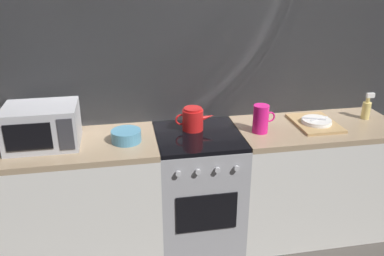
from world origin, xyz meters
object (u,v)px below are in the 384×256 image
stove_unit (198,190)px  mixing_bowl (126,136)px  kettle (193,119)px  pitcher (261,119)px  microwave (42,126)px  spray_bottle (367,109)px  dish_pile (315,122)px

stove_unit → mixing_bowl: mixing_bowl is taller
stove_unit → mixing_bowl: 0.70m
kettle → pitcher: pitcher is taller
kettle → mixing_bowl: (-0.48, -0.12, -0.04)m
microwave → pitcher: microwave is taller
mixing_bowl → spray_bottle: (1.82, 0.10, 0.04)m
stove_unit → mixing_bowl: size_ratio=4.50×
pitcher → spray_bottle: (0.88, 0.10, -0.02)m
pitcher → microwave: bearing=177.9°
stove_unit → mixing_bowl: (-0.50, -0.03, 0.49)m
stove_unit → kettle: 0.54m
microwave → pitcher: bearing=-2.1°
pitcher → stove_unit: bearing=174.8°
microwave → spray_bottle: 2.35m
pitcher → spray_bottle: spray_bottle is taller
microwave → pitcher: 1.47m
mixing_bowl → pitcher: bearing=-0.6°
spray_bottle → pitcher: bearing=-173.2°
microwave → mixing_bowl: microwave is taller
microwave → pitcher: size_ratio=2.30×
kettle → spray_bottle: bearing=-1.0°
microwave → dish_pile: microwave is taller
microwave → spray_bottle: (2.35, 0.05, -0.06)m
microwave → mixing_bowl: (0.53, -0.04, -0.10)m
mixing_bowl → pitcher: (0.94, -0.01, 0.06)m
stove_unit → dish_pile: (0.88, 0.01, 0.47)m
microwave → kettle: size_ratio=1.62×
mixing_bowl → kettle: bearing=14.1°
mixing_bowl → stove_unit: bearing=3.5°
stove_unit → pitcher: size_ratio=4.50×
dish_pile → pitcher: bearing=-173.1°
dish_pile → spray_bottle: size_ratio=1.97×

